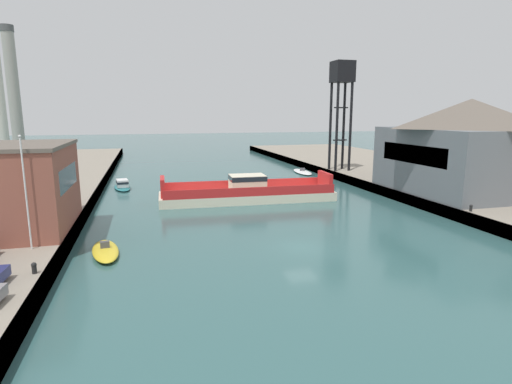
% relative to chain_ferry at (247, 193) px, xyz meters
% --- Properties ---
extents(ground_plane, '(400.00, 400.00, 0.00)m').
position_rel_chain_ferry_xyz_m(ground_plane, '(-0.16, -19.35, -1.02)').
color(ground_plane, '#335B5B').
extents(quay_right, '(28.00, 140.00, 1.30)m').
position_rel_chain_ferry_xyz_m(quay_right, '(32.02, 0.65, -0.37)').
color(quay_right, gray).
rests_on(quay_right, ground).
extents(chain_ferry, '(22.23, 6.75, 3.30)m').
position_rel_chain_ferry_xyz_m(chain_ferry, '(0.00, 0.00, 0.00)').
color(chain_ferry, beige).
rests_on(chain_ferry, ground).
extents(moored_boat_near_left, '(3.18, 8.37, 0.93)m').
position_rel_chain_ferry_xyz_m(moored_boat_near_left, '(15.81, 21.18, -0.80)').
color(moored_boat_near_left, white).
rests_on(moored_boat_near_left, ground).
extents(moored_boat_near_right, '(3.10, 7.01, 1.44)m').
position_rel_chain_ferry_xyz_m(moored_boat_near_right, '(-15.85, 12.63, -0.48)').
color(moored_boat_near_right, '#237075').
rests_on(moored_boat_near_right, ground).
extents(moored_boat_mid_left, '(2.77, 6.10, 1.05)m').
position_rel_chain_ferry_xyz_m(moored_boat_mid_left, '(-15.72, -16.87, -0.73)').
color(moored_boat_mid_left, yellow).
rests_on(moored_boat_mid_left, ground).
extents(harbormaster_building, '(10.60, 11.61, 7.18)m').
position_rel_chain_ferry_xyz_m(harbormaster_building, '(-23.96, -12.07, 3.88)').
color(harbormaster_building, brown).
rests_on(harbormaster_building, quay_left).
extents(warehouse_shed, '(15.58, 17.17, 11.39)m').
position_rel_chain_ferry_xyz_m(warehouse_shed, '(26.19, -7.55, 5.98)').
color(warehouse_shed, slate).
rests_on(warehouse_shed, quay_right).
extents(crane_tower, '(3.26, 3.26, 18.15)m').
position_rel_chain_ferry_xyz_m(crane_tower, '(19.94, 14.61, 14.51)').
color(crane_tower, black).
rests_on(crane_tower, quay_right).
extents(flagpole, '(0.20, 0.20, 8.20)m').
position_rel_chain_ferry_xyz_m(flagpole, '(-20.57, -18.19, 4.55)').
color(flagpole, silver).
rests_on(flagpole, quay_left).
extents(bollard_left_fore, '(0.32, 0.32, 0.71)m').
position_rel_chain_ferry_xyz_m(bollard_left_fore, '(-19.20, -23.35, 0.68)').
color(bollard_left_fore, black).
rests_on(bollard_left_fore, quay_left).
extents(bollard_left_mid, '(0.32, 0.32, 0.71)m').
position_rel_chain_ferry_xyz_m(bollard_left_mid, '(-19.20, -16.37, 0.68)').
color(bollard_left_mid, black).
rests_on(bollard_left_mid, quay_left).
extents(bollard_right_mid, '(0.32, 0.32, 0.71)m').
position_rel_chain_ferry_xyz_m(bollard_right_mid, '(18.87, -16.83, 0.68)').
color(bollard_right_mid, black).
rests_on(bollard_right_mid, quay_right).
extents(smokestack_distant_a, '(3.85, 3.85, 37.56)m').
position_rel_chain_ferry_xyz_m(smokestack_distant_a, '(-51.54, 97.99, 18.80)').
color(smokestack_distant_a, '#9E998E').
rests_on(smokestack_distant_a, ground).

